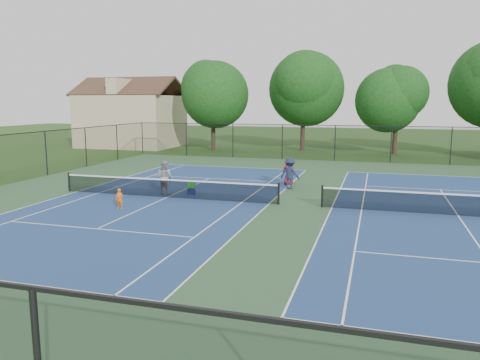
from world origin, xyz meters
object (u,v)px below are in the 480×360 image
(bystander_c, at_px, (289,172))
(tree_back_b, at_px, (304,85))
(clapboard_house, at_px, (132,119))
(ball_crate, at_px, (191,191))
(ball_hopper, at_px, (191,185))
(instructor, at_px, (165,177))
(tree_back_a, at_px, (213,91))
(bystander_b, at_px, (290,174))
(tree_back_c, at_px, (397,96))
(child_player, at_px, (120,199))

(bystander_c, bearing_deg, tree_back_b, -113.30)
(clapboard_house, height_order, ball_crate, clapboard_house)
(tree_back_b, distance_m, clapboard_house, 19.35)
(tree_back_b, bearing_deg, ball_hopper, -94.86)
(bystander_c, bearing_deg, instructor, 8.89)
(clapboard_house, xyz_separation_m, ball_hopper, (16.89, -23.81, -2.57))
(clapboard_house, height_order, bystander_c, clapboard_house)
(clapboard_house, bearing_deg, tree_back_a, -5.71)
(bystander_b, bearing_deg, clapboard_house, -29.33)
(tree_back_a, distance_m, tree_back_c, 18.04)
(ball_crate, height_order, ball_hopper, ball_hopper)
(bystander_c, bearing_deg, tree_back_a, -88.30)
(bystander_c, bearing_deg, child_player, 23.46)
(tree_back_b, distance_m, ball_crate, 25.72)
(ball_crate, bearing_deg, ball_hopper, 0.00)
(tree_back_c, height_order, bystander_c, tree_back_c)
(tree_back_a, distance_m, clapboard_house, 10.47)
(child_player, relative_size, instructor, 0.53)
(tree_back_a, bearing_deg, child_player, -79.46)
(tree_back_c, relative_size, ball_hopper, 20.49)
(instructor, distance_m, ball_crate, 1.62)
(bystander_b, bearing_deg, ball_crate, 46.83)
(tree_back_a, distance_m, bystander_c, 22.32)
(tree_back_b, xyz_separation_m, bystander_c, (2.40, -20.47, -5.78))
(child_player, bearing_deg, bystander_c, 47.35)
(child_player, bearing_deg, ball_hopper, 60.21)
(clapboard_house, relative_size, bystander_b, 6.02)
(bystander_b, bearing_deg, instructor, 43.53)
(tree_back_c, bearing_deg, tree_back_b, 173.66)
(tree_back_b, bearing_deg, clapboard_house, -176.99)
(child_player, bearing_deg, tree_back_b, 76.13)
(clapboard_house, distance_m, bystander_b, 30.11)
(ball_crate, relative_size, ball_hopper, 1.01)
(tree_back_b, height_order, clapboard_house, tree_back_b)
(instructor, bearing_deg, tree_back_b, -84.03)
(instructor, xyz_separation_m, ball_hopper, (1.37, 0.39, -0.41))
(tree_back_b, bearing_deg, instructor, -97.86)
(tree_back_c, height_order, clapboard_house, tree_back_c)
(instructor, xyz_separation_m, ball_crate, (1.37, 0.39, -0.77))
(bystander_c, bearing_deg, tree_back_c, -138.72)
(tree_back_a, relative_size, instructor, 4.93)
(instructor, bearing_deg, bystander_c, -127.30)
(instructor, bearing_deg, tree_back_a, -62.78)
(ball_hopper, bearing_deg, tree_back_a, 106.81)
(clapboard_house, relative_size, ball_hopper, 26.35)
(child_player, xyz_separation_m, bystander_c, (6.36, 8.58, 0.33))
(tree_back_c, distance_m, ball_crate, 26.81)
(tree_back_a, distance_m, instructor, 24.39)
(tree_back_b, distance_m, instructor, 26.06)
(tree_back_a, bearing_deg, clapboard_house, 174.29)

